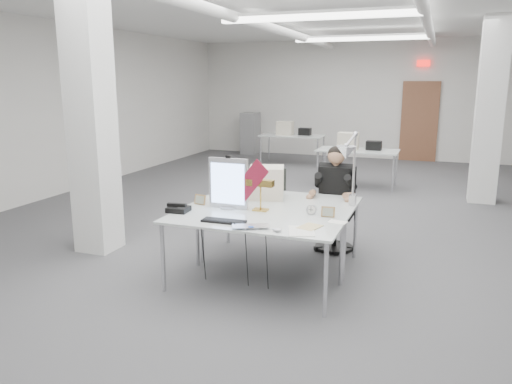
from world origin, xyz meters
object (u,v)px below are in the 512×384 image
beige_monitor (267,182)px  architect_lamp (350,167)px  seated_person (335,182)px  laptop (251,228)px  desk_phone (178,209)px  bankers_lamp (261,194)px  office_chair (335,214)px  desk_main (254,220)px  monitor (228,183)px

beige_monitor → architect_lamp: architect_lamp is taller
seated_person → laptop: size_ratio=2.44×
desk_phone → bankers_lamp: bearing=19.7°
office_chair → architect_lamp: size_ratio=1.00×
desk_phone → office_chair: bearing=43.9°
desk_main → laptop: bearing=-73.2°
desk_main → seated_person: (0.54, 1.45, 0.16)m
monitor → desk_phone: size_ratio=2.54×
office_chair → monitor: (-0.95, -1.19, 0.56)m
laptop → desk_phone: desk_phone is taller
desk_main → bankers_lamp: 0.39m
monitor → laptop: (0.52, -0.68, -0.26)m
office_chair → laptop: office_chair is taller
office_chair → architect_lamp: architect_lamp is taller
monitor → bankers_lamp: (0.37, 0.02, -0.09)m
monitor → laptop: monitor is taller
office_chair → architect_lamp: 1.17m
desk_phone → monitor: bearing=33.4°
seated_person → beige_monitor: size_ratio=2.16×
seated_person → monitor: (-0.95, -1.14, 0.13)m
bankers_lamp → desk_phone: size_ratio=1.69×
seated_person → laptop: (-0.43, -1.82, -0.13)m
monitor → architect_lamp: bearing=15.6°
bankers_lamp → desk_phone: bankers_lamp is taller
monitor → beige_monitor: (0.24, 0.60, -0.09)m
office_chair → bankers_lamp: size_ratio=2.55×
office_chair → seated_person: size_ratio=1.09×
desk_phone → beige_monitor: (0.68, 0.93, 0.16)m
desk_main → monitor: (-0.41, 0.31, 0.29)m
office_chair → seated_person: (0.00, -0.05, 0.43)m
seated_person → desk_phone: size_ratio=3.94×
desk_main → bankers_lamp: (-0.04, 0.33, 0.20)m
laptop → beige_monitor: (-0.28, 1.28, 0.17)m
monitor → bankers_lamp: monitor is taller
monitor → beige_monitor: size_ratio=1.39×
monitor → desk_main: bearing=-37.5°
seated_person → laptop: seated_person is taller
office_chair → beige_monitor: (-0.72, -0.59, 0.47)m
laptop → desk_main: bearing=82.6°
desk_main → seated_person: 1.56m
seated_person → laptop: bearing=-103.6°
desk_main → monitor: size_ratio=3.24×
laptop → bankers_lamp: size_ratio=0.96×
monitor → beige_monitor: monitor is taller
seated_person → beige_monitor: bearing=-143.0°
desk_phone → beige_monitor: bearing=50.3°
desk_main → desk_phone: (-0.85, -0.02, 0.04)m
office_chair → bankers_lamp: bearing=-116.7°
bankers_lamp → beige_monitor: bearing=105.4°
office_chair → seated_person: bearing=-90.2°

